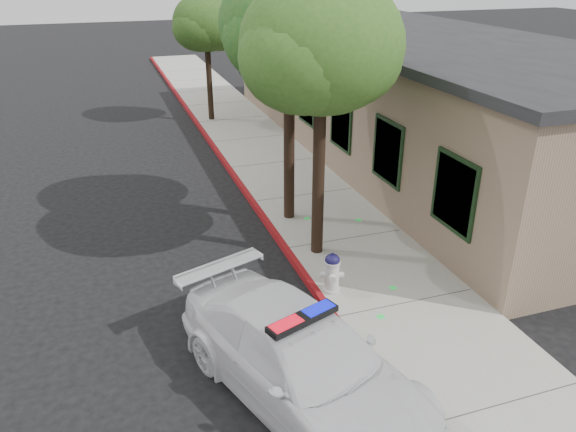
{
  "coord_description": "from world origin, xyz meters",
  "views": [
    {
      "loc": [
        -3.72,
        -8.25,
        6.54
      ],
      "look_at": [
        -0.02,
        2.66,
        1.17
      ],
      "focal_mm": 34.71,
      "sensor_mm": 36.0,
      "label": 1
    }
  ],
  "objects_px": {
    "clapboard_building": "(410,94)",
    "police_car": "(302,360)",
    "fire_hydrant": "(332,272)",
    "street_tree_far": "(207,26)",
    "street_tree_mid": "(289,31)",
    "street_tree_near": "(322,51)"
  },
  "relations": [
    {
      "from": "fire_hydrant",
      "to": "street_tree_mid",
      "type": "xyz_separation_m",
      "value": [
        0.36,
        3.84,
        4.36
      ]
    },
    {
      "from": "clapboard_building",
      "to": "street_tree_near",
      "type": "height_order",
      "value": "street_tree_near"
    },
    {
      "from": "police_car",
      "to": "street_tree_near",
      "type": "bearing_deg",
      "value": 45.6
    },
    {
      "from": "clapboard_building",
      "to": "street_tree_near",
      "type": "relative_size",
      "value": 3.35
    },
    {
      "from": "clapboard_building",
      "to": "street_tree_mid",
      "type": "height_order",
      "value": "street_tree_mid"
    },
    {
      "from": "street_tree_near",
      "to": "street_tree_mid",
      "type": "distance_m",
      "value": 2.12
    },
    {
      "from": "clapboard_building",
      "to": "street_tree_mid",
      "type": "relative_size",
      "value": 3.28
    },
    {
      "from": "clapboard_building",
      "to": "police_car",
      "type": "distance_m",
      "value": 13.39
    },
    {
      "from": "clapboard_building",
      "to": "police_car",
      "type": "xyz_separation_m",
      "value": [
        -7.95,
        -10.68,
        -1.38
      ]
    },
    {
      "from": "clapboard_building",
      "to": "fire_hydrant",
      "type": "relative_size",
      "value": 23.61
    },
    {
      "from": "fire_hydrant",
      "to": "street_tree_far",
      "type": "height_order",
      "value": "street_tree_far"
    },
    {
      "from": "fire_hydrant",
      "to": "street_tree_far",
      "type": "relative_size",
      "value": 0.17
    },
    {
      "from": "street_tree_mid",
      "to": "street_tree_far",
      "type": "bearing_deg",
      "value": 89.65
    },
    {
      "from": "clapboard_building",
      "to": "street_tree_mid",
      "type": "xyz_separation_m",
      "value": [
        -5.98,
        -4.26,
        2.83
      ]
    },
    {
      "from": "police_car",
      "to": "fire_hydrant",
      "type": "height_order",
      "value": "police_car"
    },
    {
      "from": "fire_hydrant",
      "to": "street_tree_far",
      "type": "xyz_separation_m",
      "value": [
        0.42,
        14.34,
        3.42
      ]
    },
    {
      "from": "police_car",
      "to": "street_tree_mid",
      "type": "relative_size",
      "value": 0.86
    },
    {
      "from": "clapboard_building",
      "to": "street_tree_far",
      "type": "bearing_deg",
      "value": 133.48
    },
    {
      "from": "clapboard_building",
      "to": "fire_hydrant",
      "type": "bearing_deg",
      "value": -128.07
    },
    {
      "from": "police_car",
      "to": "fire_hydrant",
      "type": "xyz_separation_m",
      "value": [
        1.6,
        2.58,
        -0.15
      ]
    },
    {
      "from": "fire_hydrant",
      "to": "street_tree_far",
      "type": "bearing_deg",
      "value": 108.17
    },
    {
      "from": "clapboard_building",
      "to": "street_tree_near",
      "type": "xyz_separation_m",
      "value": [
        -5.98,
        -6.37,
        2.67
      ]
    }
  ]
}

